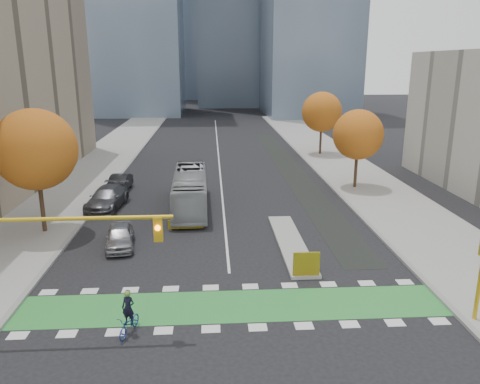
{
  "coord_description": "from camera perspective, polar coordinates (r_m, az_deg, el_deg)",
  "views": [
    {
      "loc": [
        -0.85,
        -18.03,
        10.91
      ],
      "look_at": [
        0.92,
        10.55,
        3.0
      ],
      "focal_mm": 35.0,
      "sensor_mm": 36.0,
      "label": 1
    }
  ],
  "objects": [
    {
      "name": "parked_car_c",
      "position": [
        37.67,
        -15.91,
        -0.71
      ],
      "size": [
        2.88,
        5.85,
        1.64
      ],
      "primitive_type": "imported",
      "rotation": [
        0.0,
        0.0,
        -0.11
      ],
      "color": "#4C4C51",
      "rests_on": "ground"
    },
    {
      "name": "bus",
      "position": [
        36.23,
        -6.09,
        0.24
      ],
      "size": [
        2.68,
        10.56,
        2.93
      ],
      "primitive_type": "imported",
      "rotation": [
        0.0,
        0.0,
        0.02
      ],
      "color": "#9CA0A3",
      "rests_on": "ground"
    },
    {
      "name": "ground",
      "position": [
        21.09,
        -0.75,
        -15.71
      ],
      "size": [
        300.0,
        300.0,
        0.0
      ],
      "primitive_type": "plane",
      "color": "black",
      "rests_on": "ground"
    },
    {
      "name": "traffic_signal_west",
      "position": [
        20.11,
        -24.04,
        -5.96
      ],
      "size": [
        8.53,
        0.56,
        5.2
      ],
      "color": "#BF9914",
      "rests_on": "ground"
    },
    {
      "name": "bike_lane_paint",
      "position": [
        49.96,
        6.17,
        2.74
      ],
      "size": [
        2.5,
        50.0,
        0.01
      ],
      "primitive_type": "cube",
      "color": "black",
      "rests_on": "ground"
    },
    {
      "name": "hazard_board",
      "position": [
        24.9,
        8.09,
        -8.68
      ],
      "size": [
        1.4,
        0.12,
        1.3
      ],
      "primitive_type": "cube",
      "color": "yellow",
      "rests_on": "median_island"
    },
    {
      "name": "curb_east",
      "position": [
        41.01,
        11.93,
        -0.22
      ],
      "size": [
        0.3,
        120.0,
        0.16
      ],
      "primitive_type": "cube",
      "color": "gray",
      "rests_on": "ground"
    },
    {
      "name": "median_island",
      "position": [
        29.52,
        6.2,
        -6.18
      ],
      "size": [
        1.6,
        10.0,
        0.16
      ],
      "primitive_type": "cube",
      "color": "gray",
      "rests_on": "ground"
    },
    {
      "name": "parked_car_b",
      "position": [
        42.42,
        -14.52,
        1.03
      ],
      "size": [
        1.81,
        4.43,
        1.43
      ],
      "primitive_type": "imported",
      "rotation": [
        0.0,
        0.0,
        -0.07
      ],
      "color": "black",
      "rests_on": "ground"
    },
    {
      "name": "tree_east_near",
      "position": [
        42.48,
        14.2,
        6.79
      ],
      "size": [
        4.4,
        4.4,
        7.08
      ],
      "color": "#332114",
      "rests_on": "ground"
    },
    {
      "name": "parked_car_a",
      "position": [
        29.66,
        -14.43,
        -5.22
      ],
      "size": [
        2.17,
        4.27,
        1.39
      ],
      "primitive_type": "imported",
      "rotation": [
        0.0,
        0.0,
        0.13
      ],
      "color": "#96959A",
      "rests_on": "ground"
    },
    {
      "name": "tree_east_far",
      "position": [
        57.88,
        9.94,
        9.59
      ],
      "size": [
        4.8,
        4.8,
        7.65
      ],
      "color": "#332114",
      "rests_on": "ground"
    },
    {
      "name": "bike_crossing",
      "position": [
        22.39,
        -0.94,
        -13.71
      ],
      "size": [
        20.0,
        3.0,
        0.01
      ],
      "primitive_type": "cube",
      "color": "#2D8B36",
      "rests_on": "ground"
    },
    {
      "name": "sidewalk_east",
      "position": [
        42.07,
        16.53,
        -0.14
      ],
      "size": [
        7.0,
        120.0,
        0.15
      ],
      "primitive_type": "cube",
      "color": "gray",
      "rests_on": "ground"
    },
    {
      "name": "tree_west",
      "position": [
        32.47,
        -23.66,
        4.76
      ],
      "size": [
        5.2,
        5.2,
        8.22
      ],
      "color": "#332114",
      "rests_on": "ground"
    },
    {
      "name": "cyclist",
      "position": [
        20.62,
        -13.37,
        -14.86
      ],
      "size": [
        1.07,
        1.79,
        1.95
      ],
      "rotation": [
        0.0,
        0.0,
        -0.3
      ],
      "color": "navy",
      "rests_on": "ground"
    },
    {
      "name": "centre_line",
      "position": [
        59.06,
        -2.67,
        4.78
      ],
      "size": [
        0.15,
        70.0,
        0.01
      ],
      "primitive_type": "cube",
      "color": "silver",
      "rests_on": "ground"
    },
    {
      "name": "curb_west",
      "position": [
        40.59,
        -16.44,
        -0.69
      ],
      "size": [
        0.3,
        120.0,
        0.16
      ],
      "primitive_type": "cube",
      "color": "gray",
      "rests_on": "ground"
    },
    {
      "name": "sidewalk_west",
      "position": [
        41.52,
        -21.15,
        -0.76
      ],
      "size": [
        7.0,
        120.0,
        0.15
      ],
      "primitive_type": "cube",
      "color": "gray",
      "rests_on": "ground"
    }
  ]
}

